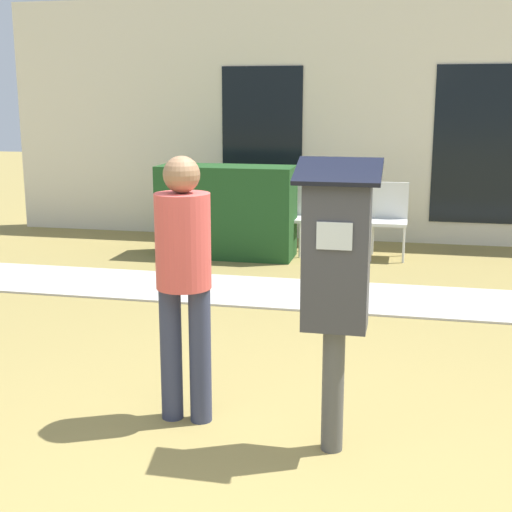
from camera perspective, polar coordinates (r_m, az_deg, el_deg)
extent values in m
plane|color=olive|center=(3.71, 1.38, -18.16)|extent=(40.00, 40.00, 0.00)
cube|color=#B7B2A8|center=(6.96, 6.94, -3.23)|extent=(12.00, 1.10, 0.02)
cube|color=beige|center=(9.68, 8.92, 10.68)|extent=(10.00, 0.24, 3.20)
cube|color=black|center=(9.76, 0.48, 9.08)|extent=(1.10, 0.02, 2.00)
cube|color=black|center=(9.58, 17.28, 8.46)|extent=(1.10, 0.02, 2.00)
cylinder|color=#4C4C4C|center=(3.95, 6.17, -10.57)|extent=(0.12, 0.12, 0.70)
cube|color=#38383D|center=(3.72, 6.44, 0.12)|extent=(0.34, 0.22, 0.80)
cube|color=silver|center=(3.58, 6.29, 1.60)|extent=(0.18, 0.01, 0.14)
cube|color=black|center=(3.65, 6.61, 6.75)|extent=(0.44, 0.31, 0.12)
cylinder|color=#333851|center=(4.30, -6.80, -7.74)|extent=(0.13, 0.13, 0.82)
cylinder|color=#333851|center=(4.25, -4.49, -7.95)|extent=(0.13, 0.13, 0.82)
cylinder|color=#D14C47|center=(4.09, -5.86, 1.19)|extent=(0.32, 0.32, 0.55)
sphere|color=#8C6647|center=(4.03, -5.98, 6.50)|extent=(0.21, 0.21, 0.21)
cylinder|color=silver|center=(8.66, 1.04, 1.36)|extent=(0.03, 0.03, 0.42)
cylinder|color=silver|center=(8.59, 3.53, 1.25)|extent=(0.03, 0.03, 0.42)
cylinder|color=silver|center=(9.02, 1.51, 1.82)|extent=(0.03, 0.03, 0.42)
cylinder|color=silver|center=(8.96, 3.90, 1.72)|extent=(0.03, 0.03, 0.42)
cube|color=silver|center=(8.76, 2.51, 3.01)|extent=(0.44, 0.44, 0.04)
cube|color=silver|center=(8.93, 2.75, 4.73)|extent=(0.44, 0.04, 0.44)
cylinder|color=silver|center=(8.49, 9.16, 0.97)|extent=(0.03, 0.03, 0.42)
cylinder|color=silver|center=(8.48, 11.72, 0.86)|extent=(0.03, 0.03, 0.42)
cylinder|color=silver|center=(8.86, 9.31, 1.46)|extent=(0.03, 0.03, 0.42)
cylinder|color=silver|center=(8.85, 11.76, 1.34)|extent=(0.03, 0.03, 0.42)
cube|color=silver|center=(8.63, 10.55, 2.65)|extent=(0.44, 0.44, 0.04)
cube|color=silver|center=(8.79, 10.66, 4.40)|extent=(0.44, 0.04, 0.44)
cube|color=#1E471E|center=(8.61, -2.37, 3.58)|extent=(1.63, 0.60, 1.10)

